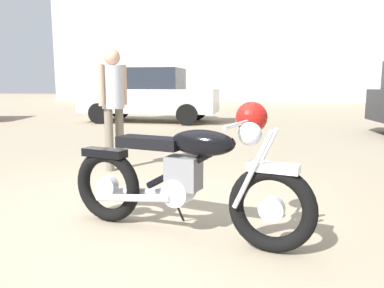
{
  "coord_description": "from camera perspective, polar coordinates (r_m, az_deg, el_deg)",
  "views": [
    {
      "loc": [
        0.74,
        -3.07,
        1.2
      ],
      "look_at": [
        0.34,
        0.98,
        0.55
      ],
      "focal_mm": 35.28,
      "sensor_mm": 36.0,
      "label": 1
    }
  ],
  "objects": [
    {
      "name": "vintage_motorcycle",
      "position": [
        2.96,
        -0.49,
        -4.7
      ],
      "size": [
        2.0,
        0.85,
        1.07
      ],
      "rotation": [
        0.0,
        0.0,
        -0.34
      ],
      "color": "black",
      "rests_on": "ground_plane"
    },
    {
      "name": "white_estate_far",
      "position": [
        12.03,
        -6.35,
        7.35
      ],
      "size": [
        4.33,
        2.18,
        1.67
      ],
      "rotation": [
        0.0,
        0.0,
        3.06
      ],
      "color": "black",
      "rests_on": "ground_plane"
    },
    {
      "name": "bystander",
      "position": [
        5.3,
        -11.82,
        6.99
      ],
      "size": [
        0.3,
        0.39,
        1.66
      ],
      "rotation": [
        0.0,
        0.0,
        2.51
      ],
      "color": "#706656",
      "rests_on": "ground_plane"
    },
    {
      "name": "ground_plane",
      "position": [
        3.38,
        -7.49,
        -11.73
      ],
      "size": [
        80.0,
        80.0,
        0.0
      ],
      "primitive_type": "plane",
      "color": "gray"
    },
    {
      "name": "industrial_building",
      "position": [
        30.48,
        4.28,
        15.8
      ],
      "size": [
        22.37,
        11.11,
        19.55
      ],
      "rotation": [
        0.0,
        0.0,
        -0.01
      ],
      "color": "beige",
      "rests_on": "ground_plane"
    }
  ]
}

